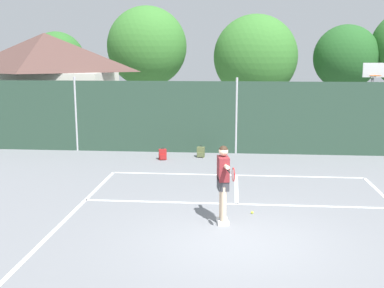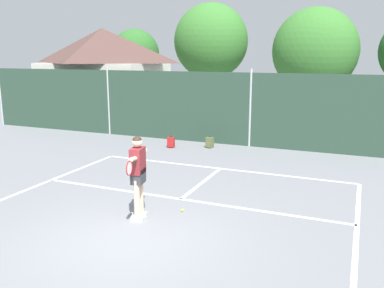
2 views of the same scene
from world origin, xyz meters
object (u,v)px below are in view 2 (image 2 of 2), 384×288
(backpack_olive, at_px, (210,143))
(tennis_ball, at_px, (183,210))
(tennis_player, at_px, (138,170))
(backpack_red, at_px, (171,143))

(backpack_olive, bearing_deg, tennis_ball, -74.92)
(tennis_ball, relative_size, backpack_olive, 0.14)
(tennis_ball, distance_m, backpack_olive, 6.63)
(tennis_player, relative_size, backpack_red, 4.01)
(backpack_red, bearing_deg, tennis_ball, -61.91)
(tennis_player, bearing_deg, backpack_olive, 98.04)
(tennis_ball, relative_size, backpack_red, 0.14)
(backpack_red, xyz_separation_m, backpack_olive, (1.40, 0.55, 0.00))
(tennis_ball, bearing_deg, backpack_olive, 105.08)
(tennis_ball, distance_m, backpack_red, 6.63)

